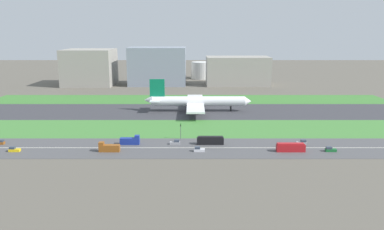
{
  "coord_description": "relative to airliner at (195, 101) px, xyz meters",
  "views": [
    {
      "loc": [
        1.73,
        -225.08,
        48.62
      ],
      "look_at": [
        2.3,
        -36.5,
        6.0
      ],
      "focal_mm": 35.33,
      "sensor_mm": 36.0,
      "label": 1
    }
  ],
  "objects": [
    {
      "name": "ground_plane",
      "position": [
        -4.06,
        -0.0,
        -6.23
      ],
      "size": [
        800.0,
        800.0,
        0.0
      ],
      "primitive_type": "plane",
      "color": "#5B564C"
    },
    {
      "name": "runway",
      "position": [
        -4.06,
        -0.0,
        -6.18
      ],
      "size": [
        280.0,
        46.0,
        0.1
      ],
      "primitive_type": "cube",
      "color": "#38383D",
      "rests_on": "ground_plane"
    },
    {
      "name": "grass_median_north",
      "position": [
        -4.06,
        41.0,
        -6.18
      ],
      "size": [
        280.0,
        36.0,
        0.1
      ],
      "primitive_type": "cube",
      "color": "#3D7A33",
      "rests_on": "ground_plane"
    },
    {
      "name": "grass_median_south",
      "position": [
        -4.06,
        -41.0,
        -6.18
      ],
      "size": [
        280.0,
        36.0,
        0.1
      ],
      "primitive_type": "cube",
      "color": "#427F38",
      "rests_on": "ground_plane"
    },
    {
      "name": "highway",
      "position": [
        -4.06,
        -73.0,
        -6.18
      ],
      "size": [
        280.0,
        28.0,
        0.1
      ],
      "primitive_type": "cube",
      "color": "#4C4C4F",
      "rests_on": "ground_plane"
    },
    {
      "name": "highway_centerline",
      "position": [
        -4.06,
        -73.0,
        -6.13
      ],
      "size": [
        266.0,
        0.5,
        0.01
      ],
      "primitive_type": "cube",
      "color": "silver",
      "rests_on": "highway"
    },
    {
      "name": "airliner",
      "position": [
        0.0,
        0.0,
        0.0
      ],
      "size": [
        65.0,
        56.0,
        19.7
      ],
      "color": "white",
      "rests_on": "runway"
    },
    {
      "name": "truck_0",
      "position": [
        -36.3,
        -78.0,
        -4.56
      ],
      "size": [
        8.4,
        2.5,
        4.0
      ],
      "rotation": [
        0.0,
        0.0,
        3.14
      ],
      "color": "brown",
      "rests_on": "highway"
    },
    {
      "name": "car_3",
      "position": [
        45.44,
        -68.0,
        -5.31
      ],
      "size": [
        4.4,
        1.8,
        2.0
      ],
      "color": "#99999E",
      "rests_on": "highway"
    },
    {
      "name": "bus_0",
      "position": [
        5.6,
        -68.0,
        -4.41
      ],
      "size": [
        11.6,
        2.5,
        3.5
      ],
      "color": "black",
      "rests_on": "highway"
    },
    {
      "name": "bus_1",
      "position": [
        37.92,
        -78.0,
        -4.41
      ],
      "size": [
        11.6,
        2.5,
        3.5
      ],
      "rotation": [
        0.0,
        0.0,
        3.14
      ],
      "color": "#B2191E",
      "rests_on": "highway"
    },
    {
      "name": "car_2",
      "position": [
        -75.05,
        -78.0,
        -5.31
      ],
      "size": [
        4.4,
        1.8,
        2.0
      ],
      "rotation": [
        0.0,
        0.0,
        3.14
      ],
      "color": "yellow",
      "rests_on": "highway"
    },
    {
      "name": "car_5",
      "position": [
        -9.53,
        -68.0,
        -5.31
      ],
      "size": [
        4.4,
        1.8,
        2.0
      ],
      "color": "#99999E",
      "rests_on": "highway"
    },
    {
      "name": "car_0",
      "position": [
        0.45,
        -78.0,
        -5.31
      ],
      "size": [
        4.4,
        1.8,
        2.0
      ],
      "rotation": [
        0.0,
        0.0,
        3.14
      ],
      "color": "silver",
      "rests_on": "highway"
    },
    {
      "name": "car_4",
      "position": [
        54.16,
        -78.0,
        -5.31
      ],
      "size": [
        4.4,
        1.8,
        2.0
      ],
      "rotation": [
        0.0,
        0.0,
        3.14
      ],
      "color": "#19662D",
      "rests_on": "highway"
    },
    {
      "name": "truck_1",
      "position": [
        -29.04,
        -68.0,
        -4.56
      ],
      "size": [
        8.4,
        2.5,
        4.0
      ],
      "color": "navy",
      "rests_on": "highway"
    },
    {
      "name": "traffic_light",
      "position": [
        -7.46,
        -60.01,
        -1.94
      ],
      "size": [
        0.36,
        0.5,
        7.2
      ],
      "color": "#4C4C51",
      "rests_on": "highway"
    },
    {
      "name": "terminal_building",
      "position": [
        -94.06,
        114.0,
        9.66
      ],
      "size": [
        43.1,
        39.7,
        31.78
      ],
      "primitive_type": "cube",
      "color": "#9E998E",
      "rests_on": "ground_plane"
    },
    {
      "name": "hangar_building",
      "position": [
        -33.28,
        114.0,
        10.56
      ],
      "size": [
        50.4,
        28.76,
        33.59
      ],
      "primitive_type": "cube",
      "color": "gray",
      "rests_on": "ground_plane"
    },
    {
      "name": "office_tower",
      "position": [
        38.53,
        114.0,
        6.42
      ],
      "size": [
        55.78,
        29.63,
        25.3
      ],
      "primitive_type": "cube",
      "color": "#9E998E",
      "rests_on": "ground_plane"
    },
    {
      "name": "fuel_tank_west",
      "position": [
        -24.13,
        159.0,
        2.37
      ],
      "size": [
        23.26,
        23.26,
        17.2
      ],
      "primitive_type": "cylinder",
      "color": "silver",
      "rests_on": "ground_plane"
    },
    {
      "name": "fuel_tank_centre",
      "position": [
        7.66,
        159.0,
        2.2
      ],
      "size": [
        21.16,
        21.16,
        16.86
      ],
      "primitive_type": "cylinder",
      "color": "silver",
      "rests_on": "ground_plane"
    }
  ]
}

